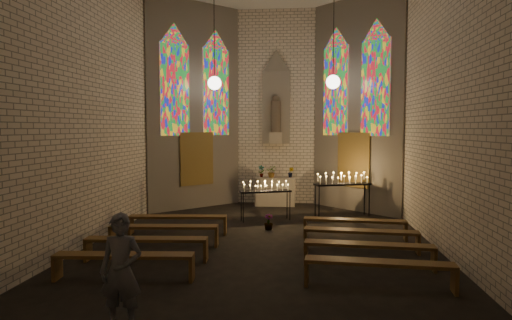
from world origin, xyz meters
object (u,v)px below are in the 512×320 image
Objects in this scene: altar at (275,191)px; votive_stand_right at (343,181)px; votive_stand_left at (266,189)px; aisle_flower_pot at (269,222)px; visitor at (121,271)px.

altar is 2.93m from votive_stand_right.
aisle_flower_pot is at bearing -101.08° from votive_stand_left.
votive_stand_left is 0.97× the size of visitor.
aisle_flower_pot is 3.11m from votive_stand_right.
aisle_flower_pot is 6.48m from visitor.
visitor is (-1.56, -6.27, 0.59)m from aisle_flower_pot.
altar is at bearing 79.58° from visitor.
votive_stand_right is at bearing 64.06° from visitor.
aisle_flower_pot is (0.05, -3.92, -0.29)m from altar.
votive_stand_left is (-0.18, 1.23, 0.74)m from aisle_flower_pot.
visitor reaches higher than altar.
altar is 0.90× the size of votive_stand_left.
altar reaches higher than aisle_flower_pot.
votive_stand_right reaches higher than votive_stand_left.
altar is 0.88× the size of visitor.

